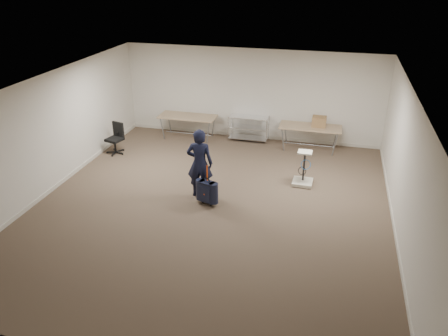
# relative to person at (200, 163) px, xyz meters

# --- Properties ---
(ground) EXTENTS (9.00, 9.00, 0.00)m
(ground) POSITION_rel_person_xyz_m (0.39, -0.42, -0.85)
(ground) COLOR #46372A
(ground) RESTS_ON ground
(room_shell) EXTENTS (8.00, 9.00, 9.00)m
(room_shell) POSITION_rel_person_xyz_m (0.39, 0.96, -0.80)
(room_shell) COLOR silver
(room_shell) RESTS_ON ground
(folding_table_left) EXTENTS (1.80, 0.75, 0.73)m
(folding_table_left) POSITION_rel_person_xyz_m (-1.51, 3.53, -0.17)
(folding_table_left) COLOR #A08562
(folding_table_left) RESTS_ON ground
(folding_table_right) EXTENTS (1.80, 0.75, 0.73)m
(folding_table_right) POSITION_rel_person_xyz_m (2.29, 3.53, -0.17)
(folding_table_right) COLOR #A08562
(folding_table_right) RESTS_ON ground
(wire_shelf) EXTENTS (1.22, 0.47, 0.80)m
(wire_shelf) POSITION_rel_person_xyz_m (0.39, 3.78, -0.41)
(wire_shelf) COLOR silver
(wire_shelf) RESTS_ON ground
(person) EXTENTS (0.66, 0.47, 1.69)m
(person) POSITION_rel_person_xyz_m (0.00, 0.00, 0.00)
(person) COLOR black
(person) RESTS_ON ground
(suitcase) EXTENTS (0.41, 0.30, 0.99)m
(suitcase) POSITION_rel_person_xyz_m (0.28, -0.37, -0.51)
(suitcase) COLOR black
(suitcase) RESTS_ON ground
(office_chair) EXTENTS (0.55, 0.55, 0.90)m
(office_chair) POSITION_rel_person_xyz_m (-3.17, 1.86, -0.57)
(office_chair) COLOR black
(office_chair) RESTS_ON ground
(equipment_cart) EXTENTS (0.50, 0.50, 0.90)m
(equipment_cart) POSITION_rel_person_xyz_m (2.33, 1.20, -0.61)
(equipment_cart) COLOR beige
(equipment_cart) RESTS_ON ground
(cardboard_box) EXTENTS (0.41, 0.31, 0.30)m
(cardboard_box) POSITION_rel_person_xyz_m (2.53, 3.59, 0.03)
(cardboard_box) COLOR #9F7F4A
(cardboard_box) RESTS_ON folding_table_right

